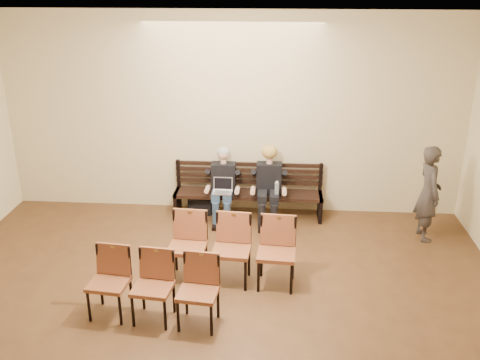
% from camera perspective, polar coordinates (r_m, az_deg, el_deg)
% --- Properties ---
extents(room_walls, '(8.02, 10.01, 3.51)m').
position_cam_1_polar(room_walls, '(5.04, -5.09, 3.48)').
color(room_walls, beige).
rests_on(room_walls, ground).
extents(bench, '(2.60, 0.90, 0.45)m').
position_cam_1_polar(bench, '(9.44, 0.86, -2.61)').
color(bench, black).
rests_on(bench, ground).
extents(seated_man, '(0.51, 0.71, 1.23)m').
position_cam_1_polar(seated_man, '(9.21, -1.81, -0.62)').
color(seated_man, black).
rests_on(seated_man, ground).
extents(seated_woman, '(0.53, 0.73, 1.23)m').
position_cam_1_polar(seated_woman, '(9.16, 3.08, -0.75)').
color(seated_woman, black).
rests_on(seated_woman, ground).
extents(laptop, '(0.38, 0.32, 0.24)m').
position_cam_1_polar(laptop, '(9.01, -1.90, -1.45)').
color(laptop, silver).
rests_on(laptop, bench).
extents(water_bottle, '(0.08, 0.08, 0.24)m').
position_cam_1_polar(water_bottle, '(8.97, 3.93, -1.60)').
color(water_bottle, silver).
rests_on(water_bottle, bench).
extents(bag, '(0.46, 0.34, 0.31)m').
position_cam_1_polar(bag, '(9.64, -4.15, -2.59)').
color(bag, black).
rests_on(bag, ground).
extents(passerby, '(0.50, 0.70, 1.80)m').
position_cam_1_polar(passerby, '(8.94, 19.56, -0.64)').
color(passerby, '#36302C').
rests_on(passerby, ground).
extents(chair_row_front, '(1.78, 0.65, 0.98)m').
position_cam_1_polar(chair_row_front, '(7.41, -0.93, -7.56)').
color(chair_row_front, brown).
rests_on(chair_row_front, ground).
extents(chair_row_back, '(1.66, 0.66, 0.90)m').
position_cam_1_polar(chair_row_back, '(6.77, -9.30, -11.33)').
color(chair_row_back, brown).
rests_on(chair_row_back, ground).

